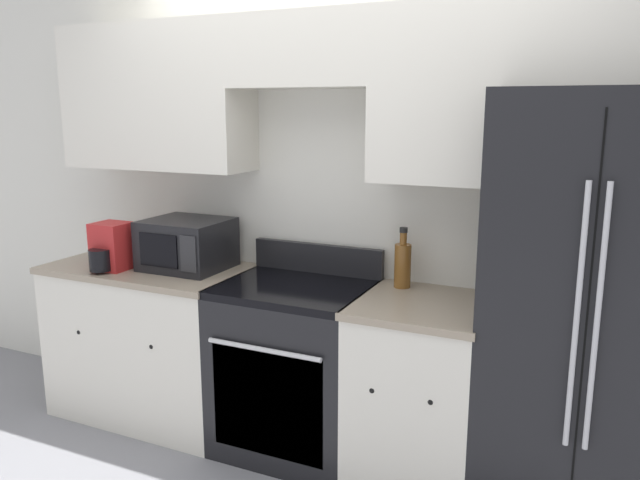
# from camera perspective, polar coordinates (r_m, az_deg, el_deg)

# --- Properties ---
(wall_back) EXTENTS (8.00, 0.39, 2.60)m
(wall_back) POSITION_cam_1_polar(r_m,az_deg,el_deg) (3.28, 2.17, 7.11)
(wall_back) COLOR silver
(wall_back) RESTS_ON ground_plane
(lower_cabinets_left) EXTENTS (1.16, 0.64, 0.91)m
(lower_cabinets_left) POSITION_cam_1_polar(r_m,az_deg,el_deg) (3.86, -15.07, -8.83)
(lower_cabinets_left) COLOR silver
(lower_cabinets_left) RESTS_ON ground_plane
(lower_cabinets_right) EXTENTS (0.61, 0.64, 0.91)m
(lower_cabinets_right) POSITION_cam_1_polar(r_m,az_deg,el_deg) (3.14, 9.07, -13.53)
(lower_cabinets_right) COLOR silver
(lower_cabinets_right) RESTS_ON ground_plane
(oven_range) EXTENTS (0.76, 0.65, 1.07)m
(oven_range) POSITION_cam_1_polar(r_m,az_deg,el_deg) (3.36, -2.29, -11.51)
(oven_range) COLOR black
(oven_range) RESTS_ON ground_plane
(refrigerator) EXTENTS (0.84, 0.74, 1.88)m
(refrigerator) POSITION_cam_1_polar(r_m,az_deg,el_deg) (2.91, 23.33, -6.22)
(refrigerator) COLOR black
(refrigerator) RESTS_ON ground_plane
(microwave) EXTENTS (0.45, 0.40, 0.28)m
(microwave) POSITION_cam_1_polar(r_m,az_deg,el_deg) (3.59, -12.06, -0.36)
(microwave) COLOR black
(microwave) RESTS_ON lower_cabinets_left
(bottle) EXTENTS (0.08, 0.08, 0.31)m
(bottle) POSITION_cam_1_polar(r_m,az_deg,el_deg) (3.17, 7.57, -2.17)
(bottle) COLOR brown
(bottle) RESTS_ON lower_cabinets_right
(paper_towel_holder) EXTENTS (0.19, 0.25, 0.26)m
(paper_towel_holder) POSITION_cam_1_polar(r_m,az_deg,el_deg) (3.67, -18.62, -0.72)
(paper_towel_holder) COLOR #B22323
(paper_towel_holder) RESTS_ON lower_cabinets_left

